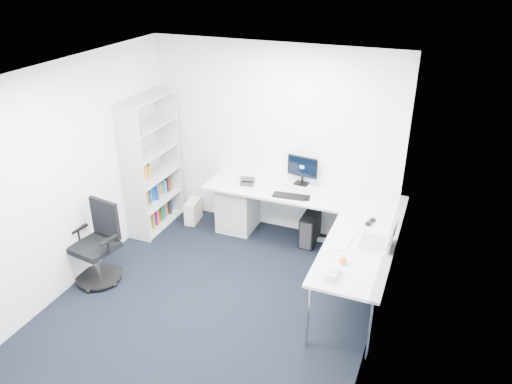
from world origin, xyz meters
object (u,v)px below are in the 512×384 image
at_px(task_chair, 94,245).
at_px(laptop, 372,234).
at_px(bookshelf, 151,164).
at_px(monitor, 302,170).
at_px(l_desk, 294,230).

xyz_separation_m(task_chair, laptop, (3.19, 0.84, 0.40)).
bearing_deg(task_chair, bookshelf, 102.73).
xyz_separation_m(monitor, laptop, (1.19, -1.21, -0.08)).
distance_m(l_desk, laptop, 1.35).
bearing_deg(l_desk, laptop, -28.77).
bearing_deg(monitor, task_chair, -127.08).
xyz_separation_m(l_desk, task_chair, (-2.09, -1.44, 0.12)).
relative_size(bookshelf, task_chair, 1.91).
relative_size(bookshelf, laptop, 5.48).
relative_size(l_desk, bookshelf, 1.37).
relative_size(task_chair, laptop, 2.86).
distance_m(bookshelf, laptop, 3.34).
height_order(task_chair, laptop, laptop).
height_order(bookshelf, task_chair, bookshelf).
height_order(l_desk, bookshelf, bookshelf).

